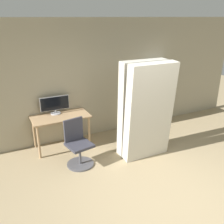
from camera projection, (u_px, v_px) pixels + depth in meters
The scene contains 8 objects.
ground_plane at pixel (181, 205), 3.82m from camera, with size 16.00×16.00×0.00m, color #9E8966.
wall_back at pixel (101, 79), 5.81m from camera, with size 8.00×0.06×2.70m.
desk at pixel (61, 120), 5.32m from camera, with size 1.20×0.62×0.74m.
monitor at pixel (55, 104), 5.34m from camera, with size 0.62×0.22×0.39m.
office_chair at pixel (78, 147), 4.79m from camera, with size 0.52×0.52×0.91m.
bookshelf at pixel (152, 93), 6.41m from camera, with size 0.62×0.33×1.71m.
mattress_near at pixel (150, 112), 4.82m from camera, with size 0.98×0.37×1.95m.
mattress_far at pixel (142, 108), 5.05m from camera, with size 0.98×0.28×1.95m.
Camera 1 is at (-2.32, -2.25, 2.71)m, focal length 40.00 mm.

